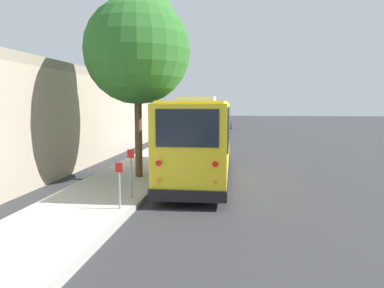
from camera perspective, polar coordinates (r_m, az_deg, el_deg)
ground_plane at (r=16.36m, az=2.94°, el=-5.19°), size 160.00×160.00×0.00m
sidewalk_slab at (r=16.98m, az=-9.23°, el=-4.58°), size 80.00×3.06×0.15m
curb_strip at (r=16.61m, az=-3.91°, el=-4.76°), size 80.00×0.14×0.15m
shuttle_bus at (r=16.19m, az=1.42°, el=1.38°), size 10.40×2.77×3.49m
parked_sedan_silver at (r=27.41m, az=3.18°, el=0.67°), size 4.15×1.88×1.26m
parked_sedan_gray at (r=32.90m, az=3.89°, el=1.65°), size 4.52×1.92×1.30m
parked_sedan_tan at (r=40.30m, az=4.31°, el=2.47°), size 4.69×1.82×1.26m
parked_sedan_navy at (r=46.40m, az=4.79°, el=3.00°), size 4.47×2.01×1.32m
street_tree at (r=16.06m, az=-8.26°, el=14.86°), size 4.36×4.36×8.06m
sign_post_near at (r=11.21m, az=-11.01°, el=-6.17°), size 0.06×0.22×1.37m
sign_post_far at (r=12.31m, az=-9.27°, el=-4.43°), size 0.06×0.22×1.61m
building_backdrop at (r=23.35m, az=-23.28°, el=3.50°), size 22.21×8.52×5.04m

